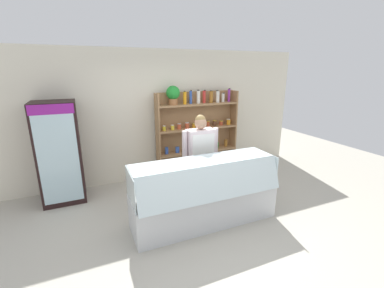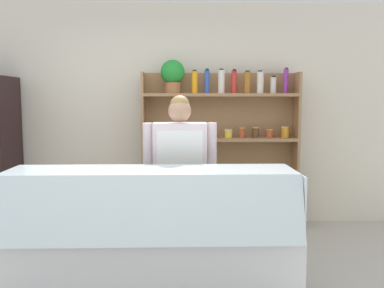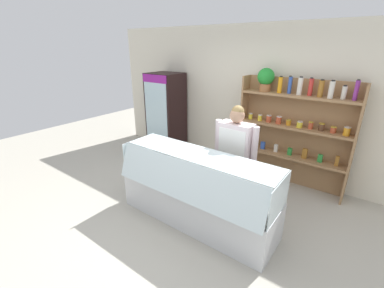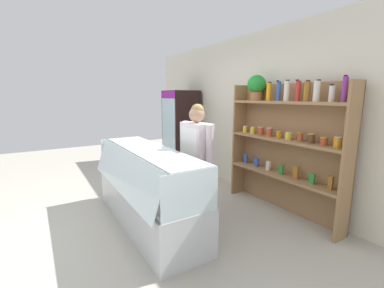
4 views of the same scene
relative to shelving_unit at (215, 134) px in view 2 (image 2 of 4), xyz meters
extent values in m
cube|color=silver|center=(-0.75, 0.26, 0.23)|extent=(6.80, 0.10, 2.70)
cube|color=#9E754C|center=(0.06, 0.09, -0.20)|extent=(1.82, 0.02, 1.85)
cube|color=#9E754C|center=(-0.84, -0.05, -0.20)|extent=(0.03, 0.28, 1.85)
cube|color=#9E754C|center=(0.96, -0.05, -0.20)|extent=(0.03, 0.28, 1.85)
cube|color=#9E754C|center=(0.06, -0.05, -0.57)|extent=(1.76, 0.28, 0.04)
cube|color=#9E754C|center=(0.06, -0.05, -0.05)|extent=(1.76, 0.28, 0.04)
cube|color=#9E754C|center=(0.06, -0.05, 0.46)|extent=(1.76, 0.28, 0.04)
cylinder|color=#996038|center=(-0.49, -0.05, 0.54)|extent=(0.18, 0.18, 0.13)
sphere|color=#208B2D|center=(-0.49, -0.05, 0.72)|extent=(0.28, 0.28, 0.28)
cylinder|color=orange|center=(-0.24, -0.06, 0.61)|extent=(0.07, 0.07, 0.25)
cylinder|color=black|center=(-0.24, -0.05, 0.74)|extent=(0.04, 0.04, 0.02)
cylinder|color=#3356B2|center=(-0.10, -0.02, 0.61)|extent=(0.06, 0.06, 0.27)
cylinder|color=black|center=(-0.10, -0.05, 0.75)|extent=(0.04, 0.04, 0.02)
cylinder|color=silver|center=(0.07, -0.05, 0.61)|extent=(0.08, 0.08, 0.27)
cylinder|color=black|center=(0.07, -0.05, 0.75)|extent=(0.05, 0.05, 0.02)
cylinder|color=red|center=(0.22, -0.02, 0.61)|extent=(0.06, 0.06, 0.26)
cylinder|color=black|center=(0.22, -0.05, 0.75)|extent=(0.04, 0.04, 0.02)
cylinder|color=#9E6623|center=(0.37, -0.05, 0.60)|extent=(0.08, 0.08, 0.24)
cylinder|color=black|center=(0.37, -0.05, 0.73)|extent=(0.05, 0.05, 0.02)
cylinder|color=silver|center=(0.52, -0.08, 0.60)|extent=(0.08, 0.08, 0.25)
cylinder|color=black|center=(0.52, -0.05, 0.73)|extent=(0.05, 0.05, 0.02)
cylinder|color=silver|center=(0.68, -0.03, 0.57)|extent=(0.07, 0.07, 0.19)
cylinder|color=black|center=(0.68, -0.05, 0.68)|extent=(0.05, 0.05, 0.02)
cylinder|color=purple|center=(0.82, -0.04, 0.62)|extent=(0.06, 0.06, 0.28)
cylinder|color=black|center=(0.82, -0.05, 0.77)|extent=(0.04, 0.04, 0.02)
cylinder|color=yellow|center=(-0.70, -0.05, 0.01)|extent=(0.07, 0.07, 0.09)
cylinder|color=silver|center=(-0.70, -0.05, 0.06)|extent=(0.07, 0.07, 0.01)
cylinder|color=yellow|center=(-0.52, -0.06, 0.01)|extent=(0.07, 0.07, 0.09)
cylinder|color=silver|center=(-0.52, -0.05, 0.06)|extent=(0.07, 0.07, 0.01)
cylinder|color=#BF4C2D|center=(-0.37, -0.05, 0.02)|extent=(0.08, 0.08, 0.11)
cylinder|color=silver|center=(-0.37, -0.05, 0.08)|extent=(0.09, 0.09, 0.01)
cylinder|color=#BF4C2D|center=(-0.19, -0.06, 0.02)|extent=(0.09, 0.09, 0.12)
cylinder|color=silver|center=(-0.19, -0.05, 0.09)|extent=(0.09, 0.09, 0.01)
cylinder|color=orange|center=(-0.03, -0.04, 0.01)|extent=(0.08, 0.08, 0.08)
cylinder|color=gold|center=(-0.03, -0.05, 0.05)|extent=(0.08, 0.08, 0.01)
cylinder|color=yellow|center=(0.15, -0.07, 0.01)|extent=(0.09, 0.09, 0.09)
cylinder|color=silver|center=(0.15, -0.05, 0.06)|extent=(0.09, 0.09, 0.01)
cylinder|color=#BF4C2D|center=(0.32, -0.04, 0.02)|extent=(0.07, 0.07, 0.11)
cylinder|color=gold|center=(0.32, -0.05, 0.08)|extent=(0.07, 0.07, 0.01)
cylinder|color=brown|center=(0.47, -0.04, 0.02)|extent=(0.08, 0.08, 0.11)
cylinder|color=gold|center=(0.47, -0.05, 0.08)|extent=(0.09, 0.09, 0.01)
cylinder|color=#BF4C2D|center=(0.64, -0.04, 0.01)|extent=(0.08, 0.08, 0.09)
cylinder|color=gold|center=(0.64, -0.05, 0.06)|extent=(0.08, 0.08, 0.01)
cylinder|color=orange|center=(0.82, -0.06, 0.02)|extent=(0.09, 0.09, 0.12)
cylinder|color=silver|center=(0.82, -0.05, 0.09)|extent=(0.09, 0.09, 0.01)
cube|color=#3356B2|center=(-0.66, -0.05, -0.48)|extent=(0.06, 0.04, 0.15)
cube|color=#3356B2|center=(-0.42, -0.05, -0.49)|extent=(0.08, 0.04, 0.13)
cube|color=silver|center=(-0.18, -0.05, -0.48)|extent=(0.06, 0.04, 0.14)
cube|color=#2D8C38|center=(0.06, -0.05, -0.49)|extent=(0.07, 0.05, 0.13)
cube|color=#9E6623|center=(0.30, -0.05, -0.47)|extent=(0.08, 0.04, 0.17)
cube|color=#2D8C38|center=(0.54, -0.05, -0.49)|extent=(0.07, 0.04, 0.13)
cube|color=#9E6623|center=(0.78, -0.05, -0.47)|extent=(0.05, 0.04, 0.16)
cube|color=silver|center=(-0.63, -1.82, -0.85)|extent=(2.22, 0.66, 0.55)
cube|color=white|center=(-0.63, -1.82, -0.55)|extent=(2.16, 0.60, 0.03)
cube|color=silver|center=(-0.63, -2.13, -0.35)|extent=(2.18, 0.16, 0.47)
cube|color=silver|center=(-0.63, -1.77, -0.12)|extent=(2.18, 0.50, 0.01)
cube|color=silver|center=(-1.73, -1.82, -0.35)|extent=(0.01, 0.62, 0.45)
cube|color=silver|center=(0.47, -1.82, -0.35)|extent=(0.01, 0.62, 0.45)
cube|color=tan|center=(-1.51, -1.74, -0.51)|extent=(0.17, 0.12, 0.05)
cube|color=white|center=(-1.51, -1.93, -0.51)|extent=(0.05, 0.03, 0.02)
cube|color=tan|center=(-1.16, -1.74, -0.51)|extent=(0.16, 0.12, 0.05)
cube|color=white|center=(-1.16, -1.93, -0.51)|extent=(0.05, 0.03, 0.02)
cube|color=tan|center=(-0.81, -1.74, -0.52)|extent=(0.16, 0.10, 0.05)
cube|color=white|center=(-0.81, -1.93, -0.51)|extent=(0.05, 0.03, 0.02)
cube|color=tan|center=(-0.46, -1.74, -0.51)|extent=(0.16, 0.12, 0.06)
cube|color=white|center=(-0.46, -1.93, -0.51)|extent=(0.05, 0.03, 0.02)
cube|color=tan|center=(-0.11, -1.74, -0.51)|extent=(0.16, 0.13, 0.05)
cube|color=white|center=(-0.11, -1.93, -0.51)|extent=(0.05, 0.03, 0.02)
cube|color=tan|center=(0.24, -1.74, -0.51)|extent=(0.17, 0.14, 0.06)
cube|color=white|center=(0.24, -1.93, -0.51)|extent=(0.05, 0.03, 0.02)
cylinder|color=#C1706B|center=(-1.56, -1.91, -0.48)|extent=(0.18, 0.13, 0.12)
cylinder|color=#C1706B|center=(-1.34, -1.91, -0.47)|extent=(0.19, 0.14, 0.13)
cylinder|color=white|center=(-0.08, -1.89, -0.44)|extent=(0.07, 0.07, 0.20)
cylinder|color=white|center=(0.02, -1.89, -0.44)|extent=(0.07, 0.07, 0.21)
cylinder|color=#2D2D38|center=(-0.52, -1.18, -0.76)|extent=(0.13, 0.13, 0.73)
cylinder|color=#2D2D38|center=(-0.31, -1.18, -0.76)|extent=(0.13, 0.13, 0.73)
cube|color=silver|center=(-0.41, -1.18, -0.10)|extent=(0.48, 0.24, 0.60)
cube|color=white|center=(-0.41, -1.31, -0.42)|extent=(0.40, 0.01, 1.12)
cylinder|color=silver|center=(-0.70, -1.18, -0.07)|extent=(0.09, 0.09, 0.54)
cylinder|color=silver|center=(-0.12, -1.18, -0.07)|extent=(0.09, 0.09, 0.54)
sphere|color=tan|center=(-0.41, -1.18, 0.31)|extent=(0.21, 0.21, 0.21)
sphere|color=#997A47|center=(-0.41, -1.17, 0.36)|extent=(0.17, 0.17, 0.17)
camera|label=1|loc=(-2.21, -4.99, 1.18)|focal=24.00mm
camera|label=2|loc=(-0.40, -5.02, 0.42)|focal=40.00mm
camera|label=3|loc=(1.12, -4.29, 1.21)|focal=24.00mm
camera|label=4|loc=(2.39, -2.99, 0.55)|focal=24.00mm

